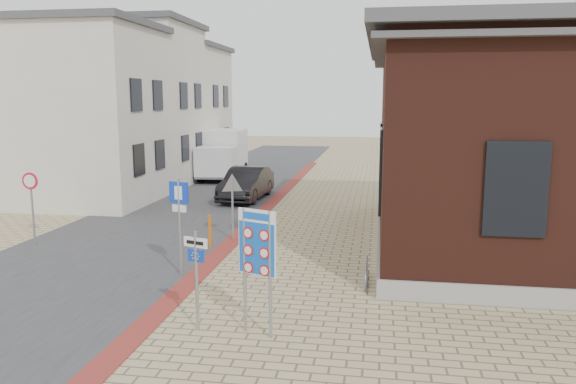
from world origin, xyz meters
The scene contains 16 objects.
ground centered at (0.00, 0.00, 0.00)m, with size 120.00×120.00×0.00m, color tan.
road_strip centered at (-5.50, 15.00, 0.01)m, with size 7.00×60.00×0.02m, color #38383A.
curb_strip centered at (-2.00, 10.00, 0.01)m, with size 0.60×40.00×0.02m, color maroon.
brick_building centered at (8.99, 7.00, 3.49)m, with size 13.00×13.00×6.80m.
townhouse_near centered at (-10.99, 12.00, 4.17)m, with size 7.40×6.40×8.30m.
townhouse_mid centered at (-10.99, 18.00, 4.57)m, with size 7.40×6.40×9.10m.
townhouse_far centered at (-10.99, 24.00, 4.17)m, with size 7.40×6.40×8.30m.
bike_rack centered at (2.65, 2.20, 0.26)m, with size 0.08×1.80×0.60m.
sedan centered at (-3.40, 13.89, 0.78)m, with size 1.65×4.72×1.56m, color black.
box_truck centered at (-6.51, 20.85, 1.51)m, with size 2.72×5.75×2.93m.
border_sign centered at (0.50, -1.50, 1.90)m, with size 0.85×0.39×2.65m.
essen_sign centered at (-0.80, -1.50, 1.39)m, with size 0.56×0.22×2.14m.
parking_sign centered at (-2.43, 2.00, 1.86)m, with size 0.59×0.19×2.71m.
yield_sign centered at (-2.00, 6.00, 1.74)m, with size 0.78×0.35×2.29m.
speed_sign centered at (-8.50, 4.50, 1.64)m, with size 0.57×0.07×2.44m.
bollard centered at (-2.51, 5.00, 0.54)m, with size 0.10×0.10×1.08m, color #D7610B.
Camera 1 is at (2.88, -12.30, 4.84)m, focal length 35.00 mm.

